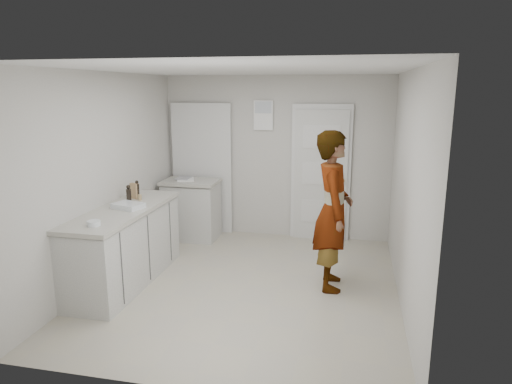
% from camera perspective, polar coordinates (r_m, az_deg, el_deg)
% --- Properties ---
extents(ground, '(4.00, 4.00, 0.00)m').
position_cam_1_polar(ground, '(5.57, -1.15, -11.56)').
color(ground, '#AEA792').
rests_on(ground, ground).
extents(room_shell, '(4.00, 4.00, 4.00)m').
position_cam_1_polar(room_shell, '(7.14, 1.07, 2.52)').
color(room_shell, '#B6B4AC').
rests_on(room_shell, ground).
extents(main_counter, '(0.64, 1.96, 0.93)m').
position_cam_1_polar(main_counter, '(5.73, -15.99, -6.77)').
color(main_counter, silver).
rests_on(main_counter, ground).
extents(side_counter, '(0.84, 0.61, 0.93)m').
position_cam_1_polar(side_counter, '(7.18, -8.05, -2.43)').
color(side_counter, silver).
rests_on(side_counter, ground).
extents(person, '(0.51, 0.72, 1.85)m').
position_cam_1_polar(person, '(5.32, 9.58, -2.35)').
color(person, silver).
rests_on(person, ground).
extents(cake_mix_box, '(0.13, 0.10, 0.20)m').
position_cam_1_polar(cake_mix_box, '(6.02, -14.94, 0.13)').
color(cake_mix_box, '#A57852').
rests_on(cake_mix_box, main_counter).
extents(spice_jar, '(0.05, 0.05, 0.07)m').
position_cam_1_polar(spice_jar, '(5.92, -14.32, -0.66)').
color(spice_jar, tan).
rests_on(spice_jar, main_counter).
extents(oil_cruet_a, '(0.06, 0.06, 0.24)m').
position_cam_1_polar(oil_cruet_a, '(5.75, -15.62, -0.35)').
color(oil_cruet_a, black).
rests_on(oil_cruet_a, main_counter).
extents(oil_cruet_b, '(0.05, 0.05, 0.24)m').
position_cam_1_polar(oil_cruet_b, '(5.99, -14.62, 0.25)').
color(oil_cruet_b, black).
rests_on(oil_cruet_b, main_counter).
extents(baking_dish, '(0.39, 0.32, 0.06)m').
position_cam_1_polar(baking_dish, '(5.57, -15.68, -1.68)').
color(baking_dish, silver).
rests_on(baking_dish, main_counter).
extents(egg_bowl, '(0.14, 0.14, 0.05)m').
position_cam_1_polar(egg_bowl, '(4.97, -19.62, -3.70)').
color(egg_bowl, silver).
rests_on(egg_bowl, main_counter).
extents(papers, '(0.35, 0.39, 0.01)m').
position_cam_1_polar(papers, '(7.12, -8.79, 1.57)').
color(papers, white).
rests_on(papers, side_counter).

